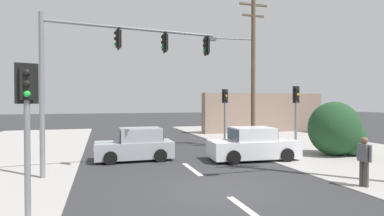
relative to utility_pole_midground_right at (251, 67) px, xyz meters
name	(u,v)px	position (x,y,z in m)	size (l,w,h in m)	color
ground_plane	(219,189)	(-5.04, -7.40, -4.88)	(140.00, 140.00, 0.00)	#303033
lane_dash_near	(249,211)	(-5.04, -9.40, -4.87)	(0.20, 2.40, 0.01)	silver
lane_dash_mid	(192,169)	(-5.04, -4.40, -4.87)	(0.20, 2.40, 0.01)	silver
lane_dash_far	(166,150)	(-5.04, 0.60, -4.87)	(0.20, 2.40, 0.01)	silver
kerb_right_verge	(382,161)	(3.96, -5.40, -4.87)	(10.00, 44.00, 0.02)	#A39E99
utility_pole_midground_right	(251,67)	(0.00, 0.00, 0.00)	(3.78, 0.58, 9.04)	brown
traffic_signal_mast	(110,61)	(-8.27, -4.05, -0.52)	(6.87, 0.88, 6.00)	slate
pedestal_signal_right_kerb	(296,109)	(0.66, -3.46, -2.46)	(0.44, 0.31, 3.56)	slate
pedestal_signal_left_kerb	(27,118)	(-10.07, -9.25, -2.46)	(0.43, 0.31, 3.56)	slate
pedestal_signal_far_median	(225,108)	(-1.38, 0.70, -2.46)	(0.43, 0.31, 3.56)	slate
roadside_bush	(337,130)	(3.06, -3.57, -3.57)	(2.82, 2.42, 2.79)	#1E4223
shopfront_wall_far	(264,113)	(5.96, 8.60, -3.08)	(12.00, 1.00, 3.60)	gray
sedan_oncoming_near	(253,145)	(-1.67, -3.35, -4.17)	(4.35, 2.14, 1.56)	silver
hatchback_kerbside_parked	(136,145)	(-7.02, -1.76, -4.17)	(3.65, 1.80, 1.53)	#A3A8AD
pedestrian_at_kerb	(364,159)	(-0.45, -8.53, -3.95)	(0.22, 0.56, 1.63)	#47423D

